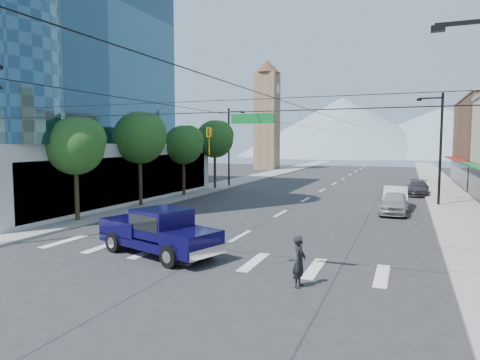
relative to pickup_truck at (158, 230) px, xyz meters
The scene contains 19 objects.
ground 2.61m from the pickup_truck, 28.02° to the right, with size 160.00×160.00×0.00m, color #28282B.
sidewalk_left 40.15m from the pickup_truck, 104.30° to the left, with size 4.00×120.00×0.15m, color gray.
sidewalk_right 41.38m from the pickup_truck, 70.09° to the left, with size 4.00×120.00×0.15m, color gray.
office_tower 30.41m from the pickup_truck, 152.21° to the left, with size 29.50×27.00×30.00m.
clock_tower 63.29m from the pickup_truck, 103.32° to the left, with size 4.80×4.80×20.40m.
mountain_left 149.78m from the pickup_truck, 94.96° to the left, with size 80.00×80.00×22.00m, color gray.
mountain_right 160.61m from the pickup_truck, 82.09° to the left, with size 90.00×90.00×18.00m, color gray.
tree_near 10.98m from the pickup_truck, 150.96° to the left, with size 3.65×3.64×6.71m.
tree_midnear 15.64m from the pickup_truck, 126.85° to the left, with size 4.09×4.09×7.52m.
tree_midfar 21.36m from the pickup_truck, 115.32° to the left, with size 3.65×3.64×6.71m.
tree_far 27.86m from the pickup_truck, 109.07° to the left, with size 4.09×4.09×7.52m.
signal_rig 4.71m from the pickup_truck, 42.80° to the right, with size 21.80×0.20×9.00m.
lamp_pole_nw 30.38m from the pickup_truck, 106.54° to the left, with size 2.00×0.25×9.00m.
lamp_pole_ne 24.77m from the pickup_truck, 58.60° to the left, with size 2.00×0.25×9.00m.
pickup_truck is the anchor object (origin of this frame).
pedestrian 7.29m from the pickup_truck, 15.70° to the right, with size 0.67×0.44×1.83m, color black.
parked_car_near 18.40m from the pickup_truck, 58.24° to the left, with size 1.88×4.68×1.59m, color #A7A8AC.
parked_car_mid 21.05m from the pickup_truck, 62.61° to the left, with size 1.78×5.09×1.68m, color silver.
parked_car_far 30.32m from the pickup_truck, 67.74° to the left, with size 1.98×4.86×1.41m, color #343336.
Camera 1 is at (8.37, -15.38, 5.11)m, focal length 32.00 mm.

